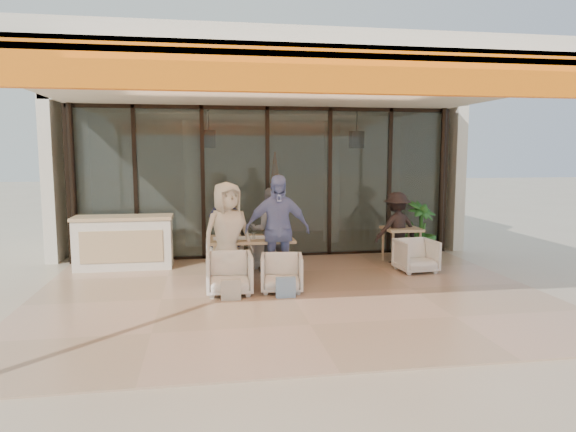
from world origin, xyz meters
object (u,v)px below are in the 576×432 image
diner_periwinkle (277,230)px  side_chair (416,254)px  diner_grey (271,230)px  chair_near_left (229,272)px  dining_table (250,241)px  potted_palm (420,230)px  chair_far_right (267,249)px  chair_far_left (225,252)px  chair_near_right (282,271)px  host_counter (124,242)px  diner_navy (225,230)px  diner_cream (227,235)px  standing_woman (396,228)px  side_table (401,233)px

diner_periwinkle → side_chair: diner_periwinkle is taller
diner_grey → chair_near_left: bearing=65.2°
dining_table → potted_palm: potted_palm is taller
chair_far_right → diner_grey: diner_grey is taller
chair_far_left → diner_periwinkle: 1.75m
chair_far_right → side_chair: size_ratio=1.03×
chair_near_right → diner_grey: (0.00, 1.40, 0.46)m
host_counter → chair_far_left: 1.93m
diner_navy → side_chair: (3.53, -0.46, -0.47)m
dining_table → chair_far_left: size_ratio=2.35×
host_counter → diner_cream: diner_cream is taller
chair_far_right → diner_cream: 1.71m
chair_near_right → standing_woman: 3.17m
side_table → diner_periwinkle: bearing=-156.0°
chair_far_left → diner_navy: 0.71m
host_counter → diner_periwinkle: (2.75, -1.60, 0.41)m
diner_periwinkle → side_table: (2.69, 1.19, -0.30)m
diner_grey → potted_palm: size_ratio=1.32×
chair_far_left → diner_grey: 1.09m
chair_near_right → standing_woman: standing_woman is taller
chair_far_right → potted_palm: (3.34, 0.36, 0.25)m
diner_cream → side_chair: bearing=-14.5°
diner_navy → diner_periwinkle: size_ratio=0.88×
chair_near_left → diner_cream: diner_cream is taller
chair_near_right → chair_near_left: bearing=-172.1°
chair_far_left → diner_cream: (0.00, -1.40, 0.56)m
dining_table → diner_periwinkle: diner_periwinkle is taller
chair_far_right → side_chair: chair_far_right is taller
diner_cream → standing_woman: diner_cream is taller
dining_table → chair_near_right: bearing=-65.9°
diner_cream → diner_periwinkle: bearing=-21.7°
dining_table → chair_near_left: bearing=-113.3°
host_counter → diner_cream: 2.51m
chair_near_left → standing_woman: (3.45, 1.76, 0.36)m
diner_cream → chair_near_left: bearing=-111.7°
diner_periwinkle → side_table: diner_periwinkle is taller
diner_navy → diner_grey: bearing=174.6°
side_chair → standing_woman: size_ratio=0.48×
side_table → side_chair: bearing=-90.0°
host_counter → diner_grey: size_ratio=1.16×
chair_near_left → potted_palm: potted_palm is taller
chair_far_left → diner_periwinkle: diner_periwinkle is taller
side_table → standing_woman: (-0.08, 0.07, 0.09)m
chair_near_left → diner_cream: 0.72m
chair_far_right → diner_grey: (0.00, -0.50, 0.44)m
chair_near_left → diner_periwinkle: 1.13m
chair_near_right → diner_cream: bearing=157.2°
diner_cream → standing_woman: size_ratio=1.21×
diner_navy → diner_periwinkle: (0.84, -0.90, 0.12)m
diner_navy → standing_woman: bearing=-179.5°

